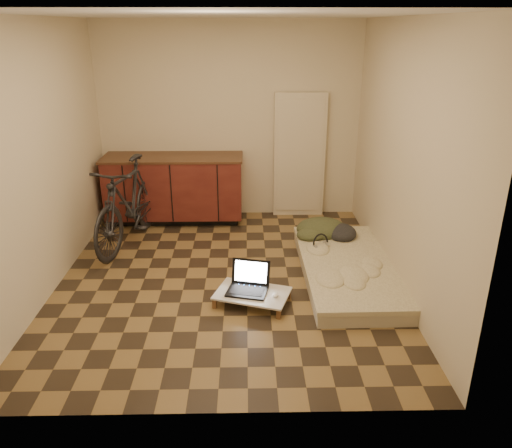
{
  "coord_description": "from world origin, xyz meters",
  "views": [
    {
      "loc": [
        0.22,
        -4.74,
        2.52
      ],
      "look_at": [
        0.32,
        0.18,
        0.55
      ],
      "focal_mm": 35.0,
      "sensor_mm": 36.0,
      "label": 1
    }
  ],
  "objects_px": {
    "futon": "(348,269)",
    "laptop": "(248,285)",
    "bicycle": "(128,199)",
    "lap_desk": "(252,294)"
  },
  "relations": [
    {
      "from": "bicycle",
      "to": "futon",
      "type": "bearing_deg",
      "value": -7.18
    },
    {
      "from": "futon",
      "to": "laptop",
      "type": "relative_size",
      "value": 4.49
    },
    {
      "from": "bicycle",
      "to": "laptop",
      "type": "height_order",
      "value": "bicycle"
    },
    {
      "from": "futon",
      "to": "laptop",
      "type": "height_order",
      "value": "laptop"
    },
    {
      "from": "lap_desk",
      "to": "laptop",
      "type": "relative_size",
      "value": 1.78
    },
    {
      "from": "bicycle",
      "to": "laptop",
      "type": "bearing_deg",
      "value": -31.3
    },
    {
      "from": "futon",
      "to": "bicycle",
      "type": "bearing_deg",
      "value": 158.86
    },
    {
      "from": "futon",
      "to": "laptop",
      "type": "distance_m",
      "value": 1.17
    },
    {
      "from": "lap_desk",
      "to": "futon",
      "type": "bearing_deg",
      "value": 45.79
    },
    {
      "from": "bicycle",
      "to": "futon",
      "type": "height_order",
      "value": "bicycle"
    }
  ]
}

